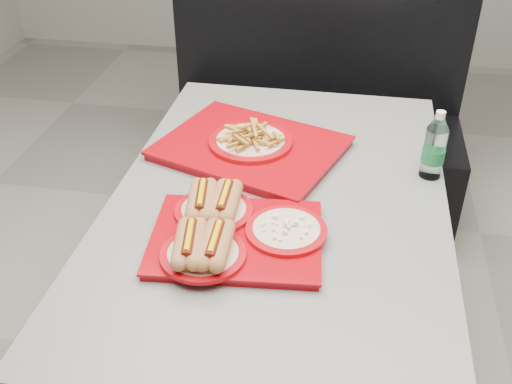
% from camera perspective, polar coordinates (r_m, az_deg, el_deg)
% --- Properties ---
extents(ground, '(6.00, 6.00, 0.00)m').
position_cam_1_polar(ground, '(2.14, 1.74, -17.26)').
color(ground, gray).
rests_on(ground, ground).
extents(diner_table, '(0.92, 1.42, 0.75)m').
position_cam_1_polar(diner_table, '(1.72, 2.07, -4.97)').
color(diner_table, black).
rests_on(diner_table, ground).
extents(booth_bench, '(1.30, 0.57, 1.35)m').
position_cam_1_polar(booth_bench, '(2.74, 5.31, 6.27)').
color(booth_bench, black).
rests_on(booth_bench, ground).
extents(tray_near, '(0.44, 0.37, 0.09)m').
position_cam_1_polar(tray_near, '(1.45, -2.58, -3.70)').
color(tray_near, '#97040C').
rests_on(tray_near, diner_table).
extents(tray_far, '(0.62, 0.55, 0.10)m').
position_cam_1_polar(tray_far, '(1.81, -0.51, 4.62)').
color(tray_far, '#97040C').
rests_on(tray_far, diner_table).
extents(water_bottle, '(0.06, 0.06, 0.20)m').
position_cam_1_polar(water_bottle, '(1.74, 16.61, 3.97)').
color(water_bottle, silver).
rests_on(water_bottle, diner_table).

